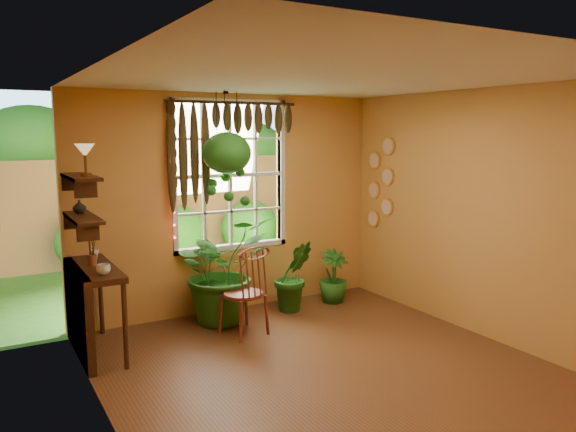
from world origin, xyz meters
The scene contains 23 objects.
floor centered at (0.00, 0.00, 0.00)m, with size 4.50×4.50×0.00m, color brown.
ceiling centered at (0.00, 0.00, 2.70)m, with size 4.50×4.50×0.00m, color silver.
wall_back centered at (0.00, 2.25, 1.35)m, with size 4.00×4.00×0.00m, color #C18442.
wall_left centered at (-2.00, 0.00, 1.35)m, with size 4.50×4.50×0.00m, color #C18442.
wall_right centered at (2.00, 0.00, 1.35)m, with size 4.50×4.50×0.00m, color #C18442.
window centered at (0.00, 2.28, 1.70)m, with size 1.52×0.10×1.86m.
valance_vine centered at (-0.08, 2.16, 2.28)m, with size 1.70×0.12×1.10m.
string_lights centered at (-0.76, 2.19, 1.75)m, with size 0.03×0.03×1.54m, color #FF2633, non-canonical shape.
wall_plates centered at (1.98, 1.79, 1.55)m, with size 0.04×0.32×1.10m, color #FDF4CF, non-canonical shape.
counter_ledge centered at (-1.91, 1.60, 0.55)m, with size 0.40×1.20×0.90m.
shelf_lower centered at (-1.88, 1.60, 1.40)m, with size 0.25×0.90×0.04m, color #341E0E.
shelf_upper centered at (-1.88, 1.60, 1.80)m, with size 0.25×0.90×0.04m, color #341E0E.
backyard centered at (0.24, 6.87, 1.28)m, with size 14.00×10.00×12.00m.
windsor_chair centered at (-0.27, 1.32, 0.34)m, with size 0.52×0.54×1.17m.
potted_plant_left centered at (-0.31, 1.87, 0.63)m, with size 1.13×0.98×1.25m, color #1A5416.
potted_plant_mid centered at (0.63, 1.79, 0.45)m, with size 0.49×0.40×0.90m, color #1A5416.
potted_plant_right centered at (1.27, 1.85, 0.35)m, with size 0.39×0.39×0.69m, color #1A5416.
hanging_basket centered at (-0.19, 1.94, 1.92)m, with size 0.57×0.57×1.35m.
cup_a centered at (-1.78, 1.22, 0.95)m, with size 0.13×0.13×0.10m, color silver.
cup_b centered at (-1.72, 1.97, 0.95)m, with size 0.10×0.10×0.09m, color beige.
brush_jar centered at (-1.80, 1.65, 1.03)m, with size 0.09×0.09×0.33m.
shelf_vase centered at (-1.87, 1.80, 1.49)m, with size 0.13×0.13×0.14m, color #B2AD99.
tiffany_lamp centered at (-1.86, 1.39, 2.04)m, with size 0.18×0.18×0.30m.
Camera 1 is at (-2.82, -4.11, 2.22)m, focal length 35.00 mm.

